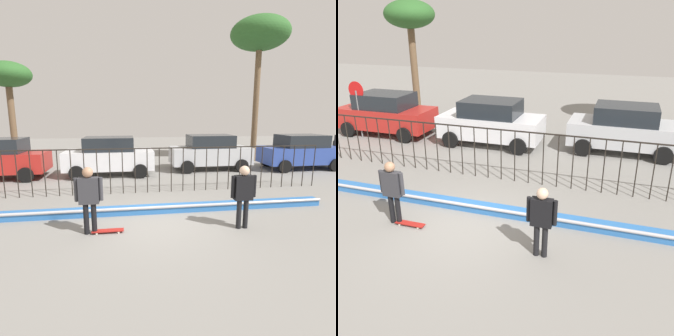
{
  "view_description": "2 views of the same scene",
  "coord_description": "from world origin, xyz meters",
  "views": [
    {
      "loc": [
        -0.73,
        -7.15,
        2.95
      ],
      "look_at": [
        0.67,
        2.15,
        1.12
      ],
      "focal_mm": 29.15,
      "sensor_mm": 36.0,
      "label": 1
    },
    {
      "loc": [
        3.66,
        -7.58,
        4.97
      ],
      "look_at": [
        0.58,
        1.8,
        0.97
      ],
      "focal_mm": 39.29,
      "sensor_mm": 36.0,
      "label": 2
    }
  ],
  "objects": [
    {
      "name": "ground_plane",
      "position": [
        0.0,
        0.0,
        0.0
      ],
      "size": [
        60.0,
        60.0,
        0.0
      ],
      "primitive_type": "plane",
      "color": "gray"
    },
    {
      "name": "bowl_coping_ledge",
      "position": [
        0.0,
        0.8,
        0.12
      ],
      "size": [
        11.0,
        0.41,
        0.27
      ],
      "color": "#2D6BB7",
      "rests_on": "ground"
    },
    {
      "name": "perimeter_fence",
      "position": [
        0.0,
        3.07,
        1.08
      ],
      "size": [
        14.04,
        0.04,
        1.74
      ],
      "color": "black",
      "rests_on": "ground"
    },
    {
      "name": "skateboarder",
      "position": [
        -1.7,
        -0.47,
        1.03
      ],
      "size": [
        0.69,
        0.26,
        1.72
      ],
      "rotation": [
        0.0,
        0.0,
        0.17
      ],
      "color": "black",
      "rests_on": "ground"
    },
    {
      "name": "skateboard",
      "position": [
        -1.28,
        -0.49,
        0.06
      ],
      "size": [
        0.8,
        0.2,
        0.07
      ],
      "rotation": [
        0.0,
        0.0,
        0.34
      ],
      "color": "#A51E19",
      "rests_on": "ground"
    },
    {
      "name": "camera_operator",
      "position": [
        2.22,
        -0.7,
        1.01
      ],
      "size": [
        0.68,
        0.26,
        1.68
      ],
      "rotation": [
        0.0,
        0.0,
        2.11
      ],
      "color": "black",
      "rests_on": "ground"
    },
    {
      "name": "parked_car_red",
      "position": [
        -6.7,
        6.45,
        0.97
      ],
      "size": [
        4.3,
        2.12,
        1.9
      ],
      "rotation": [
        0.0,
        0.0,
        0.0
      ],
      "color": "#B2231E",
      "rests_on": "ground"
    },
    {
      "name": "parked_car_white",
      "position": [
        -1.61,
        6.51,
        0.97
      ],
      "size": [
        4.3,
        2.12,
        1.9
      ],
      "rotation": [
        0.0,
        0.0,
        -0.07
      ],
      "color": "silver",
      "rests_on": "ground"
    },
    {
      "name": "parked_car_silver",
      "position": [
        3.74,
        7.19,
        0.97
      ],
      "size": [
        4.3,
        2.12,
        1.9
      ],
      "rotation": [
        0.0,
        0.0,
        0.07
      ],
      "color": "#B7BABF",
      "rests_on": "ground"
    },
    {
      "name": "stop_sign",
      "position": [
        -7.53,
        5.62,
        1.62
      ],
      "size": [
        0.76,
        0.07,
        2.5
      ],
      "color": "slate",
      "rests_on": "ground"
    },
    {
      "name": "palm_tree_short",
      "position": [
        -7.3,
        10.1,
        5.05
      ],
      "size": [
        2.56,
        2.56,
        5.93
      ],
      "color": "brown",
      "rests_on": "ground"
    }
  ]
}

